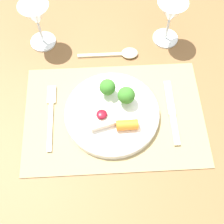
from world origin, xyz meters
name	(u,v)px	position (x,y,z in m)	size (l,w,h in m)	color
ground_plane	(113,188)	(0.00, 0.00, 0.00)	(8.00, 8.00, 0.00)	gray
dining_table	(114,129)	(0.00, 0.00, 0.68)	(1.32, 1.18, 0.77)	brown
placemat	(114,115)	(0.00, 0.00, 0.77)	(0.49, 0.33, 0.00)	#9E895B
dinner_plate	(112,112)	(0.00, 0.00, 0.79)	(0.26, 0.26, 0.07)	white
fork	(51,112)	(-0.17, 0.02, 0.78)	(0.02, 0.20, 0.01)	beige
knife	(172,116)	(0.16, -0.01, 0.78)	(0.02, 0.20, 0.01)	beige
spoon	(123,54)	(0.04, 0.21, 0.78)	(0.19, 0.04, 0.01)	beige
wine_glass_near	(171,14)	(0.18, 0.27, 0.88)	(0.09, 0.09, 0.15)	white
wine_glass_far	(36,17)	(-0.21, 0.27, 0.88)	(0.09, 0.09, 0.15)	white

